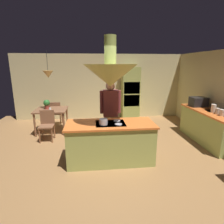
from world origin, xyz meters
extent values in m
plane|color=#9E7042|center=(0.00, 0.00, 0.00)|extent=(8.16, 8.16, 0.00)
cube|color=beige|center=(0.00, 3.45, 1.27)|extent=(6.80, 0.10, 2.55)
cube|color=#A8B259|center=(0.00, -0.20, 0.43)|extent=(1.88, 0.76, 0.86)
cube|color=orange|center=(0.00, -0.20, 0.88)|extent=(1.94, 0.82, 0.04)
cube|color=black|center=(0.00, -0.20, 0.90)|extent=(0.64, 0.52, 0.01)
cylinder|color=#B2B2B7|center=(-0.16, -0.33, 0.91)|extent=(0.15, 0.15, 0.02)
cylinder|color=#B2B2B7|center=(0.16, -0.33, 0.91)|extent=(0.15, 0.15, 0.02)
cylinder|color=#B2B2B7|center=(-0.16, -0.07, 0.91)|extent=(0.15, 0.15, 0.02)
cylinder|color=#B2B2B7|center=(0.16, -0.07, 0.91)|extent=(0.15, 0.15, 0.02)
cube|color=#A8B259|center=(2.84, 0.60, 0.43)|extent=(0.62, 2.01, 0.86)
cube|color=orange|center=(2.84, 0.60, 0.88)|extent=(0.66, 2.05, 0.04)
cube|color=#B2B2B7|center=(3.00, 0.60, 0.82)|extent=(0.48, 0.36, 0.16)
cube|color=#A8B259|center=(1.10, 3.05, 1.03)|extent=(0.66, 0.62, 2.06)
cube|color=black|center=(1.10, 2.76, 1.30)|extent=(0.60, 0.04, 0.44)
cube|color=black|center=(1.10, 2.76, 0.82)|extent=(0.60, 0.04, 0.44)
cube|color=brown|center=(-1.70, 1.90, 0.74)|extent=(0.98, 0.89, 0.04)
cylinder|color=brown|center=(-2.13, 1.51, 0.36)|extent=(0.06, 0.06, 0.72)
cylinder|color=brown|center=(-1.27, 1.51, 0.36)|extent=(0.06, 0.06, 0.72)
cylinder|color=brown|center=(-2.13, 2.29, 0.36)|extent=(0.06, 0.06, 0.72)
cylinder|color=brown|center=(-1.27, 2.29, 0.36)|extent=(0.06, 0.06, 0.72)
cylinder|color=tan|center=(-0.02, 0.48, 0.43)|extent=(0.14, 0.14, 0.87)
cylinder|color=tan|center=(0.16, 0.48, 0.43)|extent=(0.14, 0.14, 0.87)
cube|color=brown|center=(0.07, 0.48, 1.21)|extent=(0.36, 0.22, 0.67)
cylinder|color=brown|center=(-0.15, 0.48, 1.24)|extent=(0.09, 0.09, 0.57)
cylinder|color=brown|center=(0.29, 0.48, 1.24)|extent=(0.09, 0.09, 0.57)
sphere|color=tan|center=(0.07, 0.48, 1.65)|extent=(0.24, 0.24, 0.24)
cone|color=#A8B259|center=(0.00, -0.20, 1.93)|extent=(1.10, 1.10, 0.45)
cylinder|color=#A8B259|center=(0.00, -0.20, 2.43)|extent=(0.24, 0.24, 0.55)
cone|color=#E0B266|center=(-1.70, 1.90, 1.86)|extent=(0.32, 0.32, 0.22)
cylinder|color=black|center=(-1.70, 1.90, 2.27)|extent=(0.01, 0.01, 0.60)
cube|color=brown|center=(-1.70, 1.15, 0.44)|extent=(0.40, 0.40, 0.04)
cube|color=brown|center=(-1.70, 1.33, 0.66)|extent=(0.40, 0.04, 0.42)
cylinder|color=brown|center=(-1.87, 0.98, 0.21)|extent=(0.04, 0.04, 0.43)
cylinder|color=brown|center=(-1.53, 0.98, 0.21)|extent=(0.04, 0.04, 0.43)
cylinder|color=brown|center=(-1.87, 1.32, 0.21)|extent=(0.04, 0.04, 0.43)
cylinder|color=brown|center=(-1.53, 1.32, 0.21)|extent=(0.04, 0.04, 0.43)
cube|color=brown|center=(-1.70, 2.65, 0.44)|extent=(0.40, 0.40, 0.04)
cube|color=brown|center=(-1.70, 2.47, 0.66)|extent=(0.40, 0.04, 0.42)
cylinder|color=brown|center=(-1.53, 2.82, 0.21)|extent=(0.04, 0.04, 0.43)
cylinder|color=brown|center=(-1.87, 2.82, 0.21)|extent=(0.04, 0.04, 0.43)
cylinder|color=brown|center=(-1.53, 2.48, 0.21)|extent=(0.04, 0.04, 0.43)
cylinder|color=brown|center=(-1.87, 2.48, 0.21)|extent=(0.04, 0.04, 0.43)
cylinder|color=#99382D|center=(-1.83, 1.95, 0.82)|extent=(0.14, 0.14, 0.12)
sphere|color=#2D722D|center=(-1.83, 1.95, 0.96)|extent=(0.20, 0.20, 0.20)
cylinder|color=white|center=(-1.68, 1.68, 0.81)|extent=(0.07, 0.07, 0.09)
cylinder|color=silver|center=(2.84, 0.10, 0.98)|extent=(0.14, 0.14, 0.16)
cylinder|color=silver|center=(2.84, 0.28, 0.98)|extent=(0.11, 0.11, 0.15)
cylinder|color=silver|center=(2.84, 0.46, 1.01)|extent=(0.14, 0.14, 0.22)
cube|color=#232326|center=(2.84, 1.20, 1.04)|extent=(0.46, 0.36, 0.28)
cylinder|color=#B2B2B7|center=(-0.16, -0.33, 0.98)|extent=(0.18, 0.18, 0.12)
camera|label=1|loc=(-0.38, -4.05, 2.14)|focal=29.82mm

